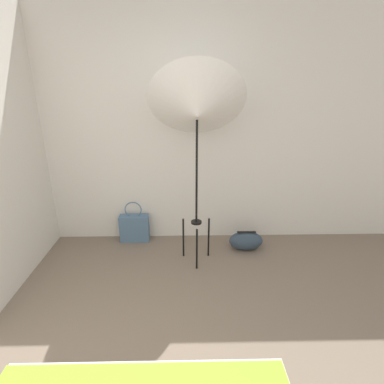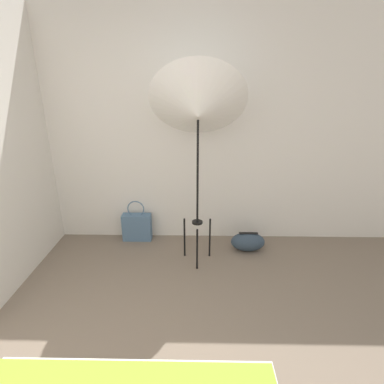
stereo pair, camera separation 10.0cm
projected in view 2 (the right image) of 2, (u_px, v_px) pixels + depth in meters
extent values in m
cube|color=silver|center=(159.00, 133.00, 3.38)|extent=(8.00, 0.05, 2.60)
cylinder|color=black|center=(197.00, 249.00, 3.06)|extent=(0.02, 0.02, 0.46)
cylinder|color=black|center=(185.00, 238.00, 3.29)|extent=(0.02, 0.02, 0.46)
cylinder|color=black|center=(210.00, 238.00, 3.29)|extent=(0.02, 0.02, 0.46)
cylinder|color=black|center=(197.00, 222.00, 3.13)|extent=(0.11, 0.11, 0.02)
cylinder|color=black|center=(198.00, 169.00, 2.93)|extent=(0.02, 0.02, 1.16)
cone|color=white|center=(198.00, 108.00, 2.73)|extent=(0.93, 0.76, 0.85)
cube|color=slate|center=(137.00, 227.00, 3.66)|extent=(0.35, 0.13, 0.33)
torus|color=slate|center=(136.00, 209.00, 3.57)|extent=(0.20, 0.01, 0.20)
ellipsoid|color=#2D3D4C|center=(248.00, 242.00, 3.45)|extent=(0.39, 0.22, 0.22)
cube|color=black|center=(248.00, 233.00, 3.41)|extent=(0.21, 0.04, 0.01)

